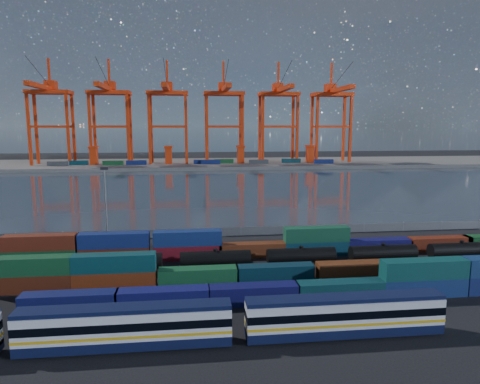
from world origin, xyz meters
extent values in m
plane|color=black|center=(0.00, 0.00, 0.00)|extent=(700.00, 700.00, 0.00)
plane|color=#2C353F|center=(0.00, 105.00, 0.01)|extent=(700.00, 700.00, 0.00)
cube|color=#514F4C|center=(0.00, 210.00, 1.00)|extent=(700.00, 70.00, 2.00)
cone|color=#1E2630|center=(-600.00, 1600.00, 210.00)|extent=(1000.00, 1000.00, 420.00)
cone|color=#1E2630|center=(-200.00, 1600.00, 260.00)|extent=(1100.00, 1100.00, 520.00)
cone|color=#1E2630|center=(200.00, 1600.00, 230.00)|extent=(1040.00, 1040.00, 460.00)
cone|color=#1E2630|center=(600.00, 1600.00, 190.00)|extent=(960.00, 960.00, 380.00)
cone|color=#1E2630|center=(950.00, 1600.00, 150.00)|extent=(840.00, 840.00, 300.00)
cube|color=silver|center=(-19.13, -21.48, 2.81)|extent=(24.21, 2.91, 3.68)
cube|color=#0E1433|center=(-19.13, -21.48, 0.87)|extent=(24.21, 2.96, 1.16)
cube|color=#0E1433|center=(-19.13, -21.48, 4.89)|extent=(24.21, 2.61, 0.48)
cube|color=gold|center=(-19.13, -21.48, 2.03)|extent=(24.23, 2.99, 0.35)
cube|color=black|center=(-19.13, -21.48, 3.20)|extent=(24.23, 2.99, 0.97)
cube|color=black|center=(-27.61, -21.48, 0.34)|extent=(2.91, 1.94, 0.68)
cube|color=black|center=(-10.66, -21.48, 0.34)|extent=(2.91, 1.94, 0.68)
cube|color=silver|center=(6.87, -21.48, 2.81)|extent=(24.21, 2.91, 3.68)
cube|color=#0E1433|center=(6.87, -21.48, 0.87)|extent=(24.21, 2.96, 1.16)
cube|color=#0E1433|center=(6.87, -21.48, 4.89)|extent=(24.21, 2.61, 0.48)
cube|color=gold|center=(6.87, -21.48, 2.03)|extent=(24.23, 2.99, 0.35)
cube|color=black|center=(6.87, -21.48, 3.20)|extent=(24.23, 2.99, 0.97)
cube|color=black|center=(-1.61, -21.48, 0.34)|extent=(2.91, 1.94, 0.68)
cube|color=black|center=(15.34, -21.48, 0.34)|extent=(2.91, 1.94, 0.68)
cube|color=#0F144E|center=(-28.25, -10.69, 1.41)|extent=(12.98, 2.64, 2.81)
cube|color=#111358|center=(-15.55, -10.69, 1.41)|extent=(12.98, 2.64, 2.81)
cube|color=#0F0F4C|center=(-2.70, -10.69, 1.41)|extent=(12.98, 2.64, 2.81)
cube|color=#0C3A40|center=(10.11, -10.69, 1.41)|extent=(12.98, 2.64, 2.81)
cube|color=navy|center=(23.09, -10.69, 1.41)|extent=(12.98, 2.64, 2.81)
cube|color=#0D4644|center=(23.09, -10.69, 4.22)|extent=(12.98, 2.64, 2.81)
cube|color=#532110|center=(-36.45, -2.18, 1.39)|extent=(12.81, 2.60, 2.78)
cube|color=#144B27|center=(-36.45, -2.18, 4.16)|extent=(12.81, 2.60, 2.78)
cube|color=maroon|center=(-23.61, -2.18, 1.39)|extent=(12.81, 2.60, 2.78)
cube|color=#0C3E43|center=(-23.61, -2.18, 4.16)|extent=(12.81, 2.60, 2.78)
cube|color=#16542C|center=(-10.44, -2.18, 1.39)|extent=(12.81, 2.60, 2.78)
cube|color=#0A2A38|center=(2.10, -2.18, 1.39)|extent=(12.81, 2.60, 2.78)
cube|color=#5E2B12|center=(15.65, -2.18, 1.39)|extent=(12.81, 2.60, 2.78)
cube|color=#383C3D|center=(27.77, -2.18, 1.39)|extent=(12.81, 2.60, 2.78)
cube|color=#154F28|center=(-39.27, 11.39, 1.40)|extent=(12.92, 2.63, 2.80)
cube|color=maroon|center=(-39.27, 11.39, 4.20)|extent=(12.92, 2.63, 2.80)
cube|color=#5E2012|center=(-25.92, 11.39, 1.40)|extent=(12.92, 2.63, 2.80)
cube|color=navy|center=(-25.92, 11.39, 4.20)|extent=(12.92, 2.63, 2.80)
cube|color=maroon|center=(-12.22, 11.39, 1.40)|extent=(12.92, 2.63, 2.80)
cube|color=navy|center=(-12.22, 11.39, 4.20)|extent=(12.92, 2.63, 2.80)
cube|color=#662C14|center=(0.21, 11.39, 1.40)|extent=(12.92, 2.63, 2.80)
cube|color=#0E3449|center=(13.13, 11.39, 1.40)|extent=(12.92, 2.63, 2.80)
cube|color=#155134|center=(13.13, 11.39, 4.20)|extent=(12.92, 2.63, 2.80)
cube|color=#121053|center=(25.96, 11.39, 1.40)|extent=(12.92, 2.63, 2.80)
cube|color=maroon|center=(39.29, 11.39, 1.40)|extent=(12.92, 2.63, 2.80)
cylinder|color=black|center=(-38.34, 4.21, 2.19)|extent=(12.39, 2.76, 2.76)
cylinder|color=black|center=(-38.34, 4.21, 3.72)|extent=(0.76, 0.76, 0.48)
cube|color=black|center=(-38.34, 4.21, 0.67)|extent=(12.87, 1.91, 0.38)
cube|color=black|center=(-42.63, 4.21, 0.29)|extent=(2.38, 1.72, 0.57)
cube|color=black|center=(-34.05, 4.21, 0.29)|extent=(2.38, 1.72, 0.57)
cylinder|color=black|center=(-22.84, 4.21, 2.19)|extent=(12.39, 2.76, 2.76)
cylinder|color=black|center=(-22.84, 4.21, 3.72)|extent=(0.76, 0.76, 0.48)
cube|color=black|center=(-22.84, 4.21, 0.67)|extent=(12.87, 1.91, 0.38)
cube|color=black|center=(-27.13, 4.21, 0.29)|extent=(2.38, 1.72, 0.57)
cube|color=black|center=(-18.55, 4.21, 0.29)|extent=(2.38, 1.72, 0.57)
cylinder|color=black|center=(-7.34, 4.21, 2.19)|extent=(12.39, 2.76, 2.76)
cylinder|color=black|center=(-7.34, 4.21, 3.72)|extent=(0.76, 0.76, 0.48)
cube|color=black|center=(-7.34, 4.21, 0.67)|extent=(12.87, 1.91, 0.38)
cube|color=black|center=(-11.63, 4.21, 0.29)|extent=(2.38, 1.72, 0.57)
cube|color=black|center=(-3.05, 4.21, 0.29)|extent=(2.38, 1.72, 0.57)
cylinder|color=black|center=(8.16, 4.21, 2.19)|extent=(12.39, 2.76, 2.76)
cylinder|color=black|center=(8.16, 4.21, 3.72)|extent=(0.76, 0.76, 0.48)
cube|color=black|center=(8.16, 4.21, 0.67)|extent=(12.87, 1.91, 0.38)
cube|color=black|center=(3.87, 4.21, 0.29)|extent=(2.38, 1.72, 0.57)
cube|color=black|center=(12.45, 4.21, 0.29)|extent=(2.38, 1.72, 0.57)
cylinder|color=black|center=(23.66, 4.21, 2.19)|extent=(12.39, 2.76, 2.76)
cylinder|color=black|center=(23.66, 4.21, 3.72)|extent=(0.76, 0.76, 0.48)
cube|color=black|center=(23.66, 4.21, 0.67)|extent=(12.87, 1.91, 0.38)
cube|color=black|center=(19.37, 4.21, 0.29)|extent=(2.38, 1.72, 0.57)
cube|color=black|center=(27.95, 4.21, 0.29)|extent=(2.38, 1.72, 0.57)
cylinder|color=black|center=(39.16, 4.21, 2.19)|extent=(12.39, 2.76, 2.76)
cylinder|color=black|center=(39.16, 4.21, 3.72)|extent=(0.76, 0.76, 0.48)
cube|color=black|center=(39.16, 4.21, 0.67)|extent=(12.87, 1.91, 0.38)
cube|color=black|center=(34.87, 4.21, 0.29)|extent=(2.38, 1.72, 0.57)
cube|color=#595B5E|center=(0.00, 28.00, 1.00)|extent=(160.00, 0.06, 2.00)
cylinder|color=slate|center=(-50.00, 28.00, 1.10)|extent=(0.12, 0.12, 2.20)
cylinder|color=slate|center=(-40.00, 28.00, 1.10)|extent=(0.12, 0.12, 2.20)
cylinder|color=slate|center=(-30.00, 28.00, 1.10)|extent=(0.12, 0.12, 2.20)
cylinder|color=slate|center=(-20.00, 28.00, 1.10)|extent=(0.12, 0.12, 2.20)
cylinder|color=slate|center=(-10.00, 28.00, 1.10)|extent=(0.12, 0.12, 2.20)
cylinder|color=slate|center=(0.00, 28.00, 1.10)|extent=(0.12, 0.12, 2.20)
cylinder|color=slate|center=(10.00, 28.00, 1.10)|extent=(0.12, 0.12, 2.20)
cylinder|color=slate|center=(20.00, 28.00, 1.10)|extent=(0.12, 0.12, 2.20)
cylinder|color=slate|center=(30.00, 28.00, 1.10)|extent=(0.12, 0.12, 2.20)
cylinder|color=slate|center=(40.00, 28.00, 1.10)|extent=(0.12, 0.12, 2.20)
cylinder|color=slate|center=(50.00, 28.00, 1.10)|extent=(0.12, 0.12, 2.20)
cylinder|color=slate|center=(60.00, 28.00, 1.10)|extent=(0.12, 0.12, 2.20)
cylinder|color=slate|center=(-30.00, 26.00, 8.00)|extent=(0.36, 0.36, 16.00)
cube|color=black|center=(-30.00, 26.00, 16.30)|extent=(1.60, 0.40, 0.60)
cube|color=red|center=(-106.08, 198.96, 22.66)|extent=(1.61, 1.61, 45.32)
cube|color=red|center=(-106.08, 211.04, 22.66)|extent=(1.61, 1.61, 45.32)
cube|color=red|center=(-83.92, 198.96, 22.66)|extent=(1.61, 1.61, 45.32)
cube|color=red|center=(-83.92, 211.04, 22.66)|extent=(1.61, 1.61, 45.32)
cube|color=red|center=(-95.00, 198.96, 24.93)|extent=(22.16, 1.41, 1.41)
cube|color=red|center=(-95.00, 211.04, 24.93)|extent=(22.16, 1.41, 1.41)
cube|color=red|center=(-95.00, 205.00, 45.32)|extent=(25.18, 14.10, 2.22)
cube|color=red|center=(-95.00, 192.91, 47.34)|extent=(3.02, 48.34, 2.52)
cube|color=red|center=(-95.00, 209.03, 49.85)|extent=(6.04, 8.06, 5.04)
cube|color=red|center=(-95.00, 207.01, 57.41)|extent=(1.21, 1.21, 16.11)
cylinder|color=black|center=(-95.00, 190.50, 54.39)|extent=(0.24, 41.45, 13.67)
cube|color=red|center=(-71.08, 198.96, 22.66)|extent=(1.61, 1.61, 45.32)
cube|color=red|center=(-71.08, 211.04, 22.66)|extent=(1.61, 1.61, 45.32)
cube|color=red|center=(-48.92, 198.96, 22.66)|extent=(1.61, 1.61, 45.32)
cube|color=red|center=(-48.92, 211.04, 22.66)|extent=(1.61, 1.61, 45.32)
cube|color=red|center=(-60.00, 198.96, 24.93)|extent=(22.16, 1.41, 1.41)
cube|color=red|center=(-60.00, 211.04, 24.93)|extent=(22.16, 1.41, 1.41)
cube|color=red|center=(-60.00, 205.00, 45.32)|extent=(25.18, 14.10, 2.22)
cube|color=red|center=(-60.00, 192.91, 47.34)|extent=(3.02, 48.34, 2.52)
cube|color=red|center=(-60.00, 209.03, 49.85)|extent=(6.04, 8.06, 5.04)
cube|color=red|center=(-60.00, 207.01, 57.41)|extent=(1.21, 1.21, 16.11)
cylinder|color=black|center=(-60.00, 190.50, 54.39)|extent=(0.24, 41.45, 13.67)
cube|color=red|center=(-36.08, 198.96, 22.66)|extent=(1.61, 1.61, 45.32)
cube|color=red|center=(-36.08, 211.04, 22.66)|extent=(1.61, 1.61, 45.32)
cube|color=red|center=(-13.92, 198.96, 22.66)|extent=(1.61, 1.61, 45.32)
cube|color=red|center=(-13.92, 211.04, 22.66)|extent=(1.61, 1.61, 45.32)
cube|color=red|center=(-25.00, 198.96, 24.93)|extent=(22.16, 1.41, 1.41)
cube|color=red|center=(-25.00, 211.04, 24.93)|extent=(22.16, 1.41, 1.41)
cube|color=red|center=(-25.00, 205.00, 45.32)|extent=(25.18, 14.10, 2.22)
cube|color=red|center=(-25.00, 192.91, 47.34)|extent=(3.02, 48.34, 2.52)
cube|color=red|center=(-25.00, 209.03, 49.85)|extent=(6.04, 8.06, 5.04)
cube|color=red|center=(-25.00, 207.01, 57.41)|extent=(1.21, 1.21, 16.11)
cylinder|color=black|center=(-25.00, 190.50, 54.39)|extent=(0.24, 41.45, 13.67)
cube|color=red|center=(-1.08, 198.96, 22.66)|extent=(1.61, 1.61, 45.32)
cube|color=red|center=(-1.08, 211.04, 22.66)|extent=(1.61, 1.61, 45.32)
cube|color=red|center=(21.08, 198.96, 22.66)|extent=(1.61, 1.61, 45.32)
cube|color=red|center=(21.08, 211.04, 22.66)|extent=(1.61, 1.61, 45.32)
cube|color=red|center=(10.00, 198.96, 24.93)|extent=(22.16, 1.41, 1.41)
cube|color=red|center=(10.00, 211.04, 24.93)|extent=(22.16, 1.41, 1.41)
cube|color=red|center=(10.00, 205.00, 45.32)|extent=(25.18, 14.10, 2.22)
cube|color=red|center=(10.00, 192.91, 47.34)|extent=(3.02, 48.34, 2.52)
cube|color=red|center=(10.00, 209.03, 49.85)|extent=(6.04, 8.06, 5.04)
cube|color=red|center=(10.00, 207.01, 57.41)|extent=(1.21, 1.21, 16.11)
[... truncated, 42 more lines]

